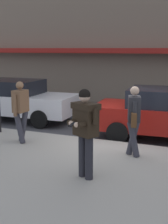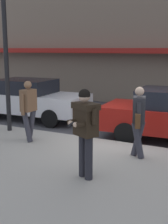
% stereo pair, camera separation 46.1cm
% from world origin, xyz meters
% --- Properties ---
extents(ground_plane, '(80.00, 80.00, 0.00)m').
position_xyz_m(ground_plane, '(0.00, 0.00, 0.00)').
color(ground_plane, '#3D3D42').
extents(sidewalk, '(32.00, 5.30, 0.14)m').
position_xyz_m(sidewalk, '(1.00, -2.85, 0.07)').
color(sidewalk, '#A8A399').
rests_on(sidewalk, ground).
extents(curb_paint_line, '(28.00, 0.12, 0.01)m').
position_xyz_m(curb_paint_line, '(1.00, 0.05, 0.00)').
color(curb_paint_line, silver).
rests_on(curb_paint_line, ground).
extents(parked_sedan_near, '(4.58, 2.08, 1.54)m').
position_xyz_m(parked_sedan_near, '(-4.53, 1.50, 0.79)').
color(parked_sedan_near, silver).
rests_on(parked_sedan_near, ground).
extents(man_texting_on_phone, '(0.62, 0.65, 1.81)m').
position_xyz_m(man_texting_on_phone, '(0.10, -2.88, 1.25)').
color(man_texting_on_phone, '#23232B').
rests_on(man_texting_on_phone, sidewalk).
extents(pedestrian_with_bag, '(0.41, 0.71, 1.70)m').
position_xyz_m(pedestrian_with_bag, '(0.67, -1.22, 1.11)').
color(pedestrian_with_bag, '#33333D').
rests_on(pedestrian_with_bag, sidewalk).
extents(pedestrian_dark_coat, '(0.33, 0.60, 1.70)m').
position_xyz_m(pedestrian_dark_coat, '(-2.45, -1.29, 1.11)').
color(pedestrian_dark_coat, '#33333D').
rests_on(pedestrian_dark_coat, sidewalk).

